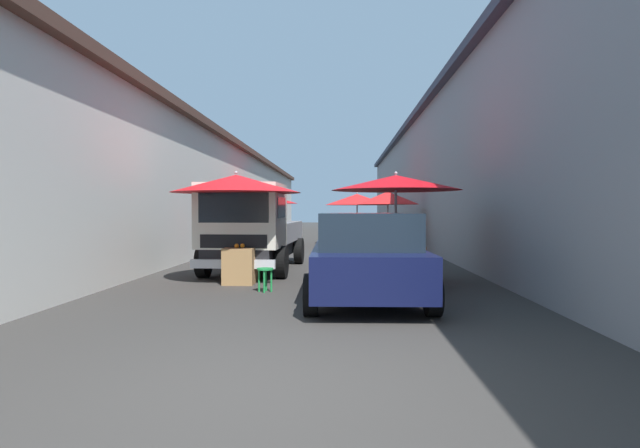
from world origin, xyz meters
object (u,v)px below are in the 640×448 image
object	(u,v)px
fruit_stall_far_left	(270,207)
vendor_by_crates	(249,224)
plastic_stool	(265,274)
fruit_stall_near_right	(357,203)
fruit_stall_mid_lane	(398,198)
vendor_in_shade	(215,231)
parked_scooter	(274,238)
fruit_stall_near_left	(388,203)
fruit_stall_far_right	(237,195)
hatchback_car	(366,256)
delivery_truck	(249,230)

from	to	relation	value
fruit_stall_far_left	vendor_by_crates	world-z (taller)	fruit_stall_far_left
vendor_by_crates	plastic_stool	world-z (taller)	vendor_by_crates
fruit_stall_near_right	plastic_stool	size ratio (longest dim) A/B	6.48
fruit_stall_mid_lane	vendor_in_shade	bearing A→B (deg)	56.13
fruit_stall_far_left	fruit_stall_mid_lane	distance (m)	11.55
fruit_stall_near_right	parked_scooter	size ratio (longest dim) A/B	1.67
fruit_stall_far_left	plastic_stool	xyz separation A→B (m)	(-12.25, -1.64, -1.31)
parked_scooter	plastic_stool	distance (m)	9.87
fruit_stall_near_left	vendor_in_shade	xyz separation A→B (m)	(-5.53, 5.27, -0.86)
fruit_stall_far_right	hatchback_car	bearing A→B (deg)	-127.52
fruit_stall_mid_lane	fruit_stall_near_right	distance (m)	11.48
vendor_by_crates	parked_scooter	xyz separation A→B (m)	(-0.45, -1.04, -0.52)
fruit_stall_near_right	hatchback_car	distance (m)	13.76
vendor_in_shade	fruit_stall_near_left	bearing A→B (deg)	-43.59
hatchback_car	vendor_in_shade	distance (m)	6.65
hatchback_car	plastic_stool	bearing A→B (deg)	67.55
fruit_stall_mid_lane	vendor_in_shade	size ratio (longest dim) A/B	1.69
fruit_stall_mid_lane	delivery_truck	size ratio (longest dim) A/B	0.55
vendor_by_crates	fruit_stall_mid_lane	bearing A→B (deg)	-151.37
fruit_stall_near_left	fruit_stall_near_right	xyz separation A→B (m)	(2.80, 1.08, 0.04)
fruit_stall_far_right	parked_scooter	bearing A→B (deg)	2.62
vendor_in_shade	plastic_stool	xyz separation A→B (m)	(-4.63, -2.11, -0.60)
fruit_stall_mid_lane	delivery_truck	world-z (taller)	fruit_stall_mid_lane
fruit_stall_far_right	delivery_truck	world-z (taller)	fruit_stall_far_right
hatchback_car	delivery_truck	xyz separation A→B (m)	(3.27, 2.56, 0.30)
parked_scooter	vendor_by_crates	bearing A→B (deg)	66.81
vendor_in_shade	plastic_stool	world-z (taller)	vendor_in_shade
plastic_stool	vendor_in_shade	bearing A→B (deg)	24.44
plastic_stool	parked_scooter	bearing A→B (deg)	6.78
fruit_stall_near_right	hatchback_car	bearing A→B (deg)	178.86
delivery_truck	plastic_stool	world-z (taller)	delivery_truck
parked_scooter	plastic_stool	world-z (taller)	parked_scooter
fruit_stall_far_left	delivery_truck	world-z (taller)	fruit_stall_far_left
parked_scooter	fruit_stall_far_left	bearing A→B (deg)	11.02
hatchback_car	vendor_in_shade	xyz separation A→B (m)	(5.38, 3.91, 0.19)
fruit_stall_near_left	delivery_truck	size ratio (longest dim) A/B	0.48
hatchback_car	vendor_by_crates	xyz separation A→B (m)	(11.00, 4.01, 0.24)
fruit_stall_far_left	fruit_stall_mid_lane	bearing A→B (deg)	-158.61
fruit_stall_near_right	vendor_in_shade	size ratio (longest dim) A/B	1.76
vendor_by_crates	fruit_stall_near_right	bearing A→B (deg)	-57.68
hatchback_car	delivery_truck	world-z (taller)	delivery_truck
fruit_stall_far_right	fruit_stall_far_left	bearing A→B (deg)	4.51
delivery_truck	fruit_stall_far_right	bearing A→B (deg)	179.42
delivery_truck	plastic_stool	size ratio (longest dim) A/B	11.46
fruit_stall_far_right	fruit_stall_near_right	bearing A→B (deg)	-13.66
fruit_stall_mid_lane	fruit_stall_near_right	bearing A→B (deg)	2.47
delivery_truck	parked_scooter	xyz separation A→B (m)	(7.28, 0.41, -0.59)
delivery_truck	vendor_by_crates	distance (m)	7.86
fruit_stall_far_left	fruit_stall_mid_lane	xyz separation A→B (m)	(-10.76, -4.21, 0.11)
vendor_in_shade	parked_scooter	size ratio (longest dim) A/B	0.95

